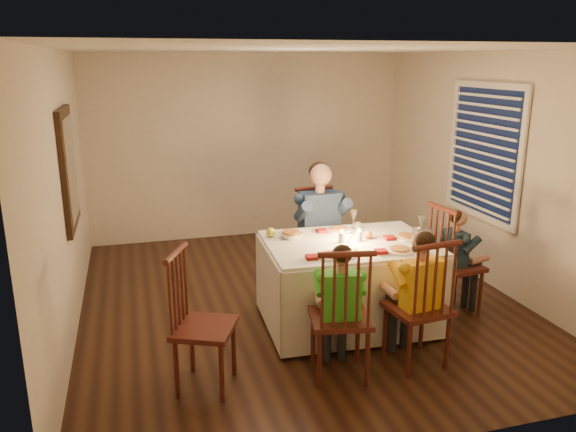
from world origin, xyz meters
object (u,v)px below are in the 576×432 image
object	(u,v)px
chair_adult	(319,288)
child_green	(339,374)
chair_near_left	(339,374)
serving_bowl	(291,235)
chair_end	(451,312)
child_yellow	(414,362)
adult	(319,288)
chair_extra	(207,385)
chair_near_right	(414,362)
child_teal	(451,312)
dining_table	(349,266)

from	to	relation	value
chair_adult	child_green	distance (m)	1.82
chair_near_left	serving_bowl	bearing A→B (deg)	-75.24
chair_adult	chair_end	distance (m)	1.47
child_green	chair_adult	bearing A→B (deg)	-93.35
chair_end	child_yellow	bearing A→B (deg)	126.34
adult	serving_bowl	size ratio (longest dim) A/B	6.69
chair_extra	child_yellow	distance (m)	1.76
adult	serving_bowl	world-z (taller)	serving_bowl
child_yellow	serving_bowl	distance (m)	1.62
chair_adult	chair_end	bearing A→B (deg)	-43.26
child_yellow	adult	bearing A→B (deg)	-88.78
chair_near_left	chair_extra	size ratio (longest dim) A/B	1.01
chair_near_right	chair_adult	bearing A→B (deg)	-88.78
chair_extra	child_teal	world-z (taller)	chair_extra
chair_end	serving_bowl	world-z (taller)	serving_bowl
chair_near_right	child_green	distance (m)	0.69
dining_table	chair_end	size ratio (longest dim) A/B	1.45
child_green	child_yellow	world-z (taller)	child_yellow
chair_near_left	child_teal	size ratio (longest dim) A/B	1.05
child_green	serving_bowl	world-z (taller)	serving_bowl
chair_adult	serving_bowl	size ratio (longest dim) A/B	5.30
adult	child_yellow	size ratio (longest dim) A/B	1.22
child_teal	serving_bowl	world-z (taller)	serving_bowl
chair_extra	child_teal	xyz separation A→B (m)	(2.61, 0.66, 0.00)
chair_adult	adult	xyz separation A→B (m)	(0.00, 0.00, 0.00)
chair_near_right	child_yellow	world-z (taller)	child_yellow
dining_table	child_teal	xyz separation A→B (m)	(1.13, -0.06, -0.60)
child_yellow	child_teal	size ratio (longest dim) A/B	1.09
child_teal	serving_bowl	bearing A→B (deg)	71.75
chair_near_left	serving_bowl	xyz separation A→B (m)	(-0.08, 1.13, 0.87)
chair_end	child_teal	world-z (taller)	chair_end
child_yellow	serving_bowl	bearing A→B (deg)	-62.64
chair_extra	child_green	world-z (taller)	child_green
child_yellow	chair_extra	bearing A→B (deg)	-11.49
chair_near_left	child_green	size ratio (longest dim) A/B	1.01
dining_table	chair_adult	world-z (taller)	dining_table
child_teal	chair_end	bearing A→B (deg)	-0.00
child_green	child_teal	bearing A→B (deg)	-142.08
child_yellow	child_green	bearing A→B (deg)	-7.12
chair_near_right	child_teal	distance (m)	1.18
chair_adult	chair_extra	bearing A→B (deg)	-134.98
child_green	child_teal	distance (m)	1.74
child_teal	child_green	bearing A→B (deg)	110.59
chair_adult	chair_extra	size ratio (longest dim) A/B	1.01
chair_end	child_green	bearing A→B (deg)	110.59
chair_adult	chair_near_left	xyz separation A→B (m)	(-0.44, -1.77, 0.00)
adult	dining_table	bearing A→B (deg)	-93.39
child_green	chair_extra	bearing A→B (deg)	3.12
chair_near_left	chair_adult	bearing A→B (deg)	-93.35
child_green	serving_bowl	size ratio (longest dim) A/B	5.26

